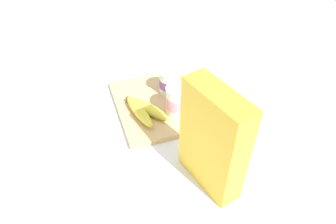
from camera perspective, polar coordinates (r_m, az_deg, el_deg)
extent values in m
plane|color=white|center=(1.02, -2.05, 1.09)|extent=(2.40, 2.40, 0.00)
cube|color=tan|center=(1.02, -2.06, 1.46)|extent=(0.32, 0.26, 0.02)
cube|color=yellow|center=(0.72, 8.34, -5.28)|extent=(0.19, 0.10, 0.28)
cylinder|color=white|center=(1.03, 0.16, 5.52)|extent=(0.06, 0.06, 0.08)
cylinder|color=#7A4C99|center=(1.03, 0.16, 5.52)|extent=(0.07, 0.07, 0.03)
cylinder|color=silver|center=(1.01, 0.16, 7.46)|extent=(0.07, 0.07, 0.00)
cylinder|color=white|center=(0.94, 1.76, 2.05)|extent=(0.07, 0.07, 0.09)
cylinder|color=pink|center=(0.94, 1.76, 2.05)|extent=(0.07, 0.07, 0.04)
cylinder|color=silver|center=(0.91, 1.82, 4.32)|extent=(0.07, 0.07, 0.00)
ellipsoid|color=yellow|center=(0.95, -5.36, 0.15)|extent=(0.16, 0.07, 0.04)
ellipsoid|color=yellow|center=(0.96, -3.86, 0.70)|extent=(0.16, 0.12, 0.03)
cylinder|color=brown|center=(1.01, -7.37, 2.28)|extent=(0.01, 0.01, 0.02)
cylinder|color=silver|center=(1.22, -3.74, 8.85)|extent=(0.11, 0.03, 0.01)
ellipsoid|color=silver|center=(1.17, -3.58, 7.36)|extent=(0.04, 0.03, 0.01)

